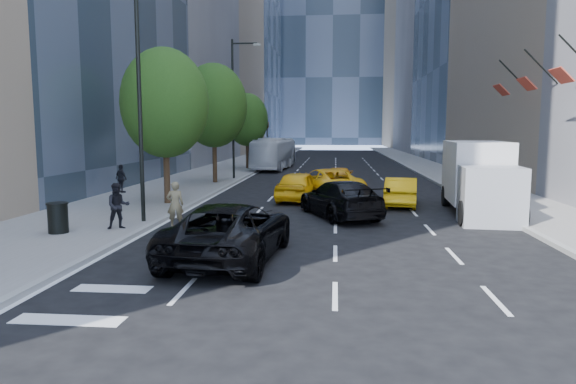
# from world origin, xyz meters

# --- Properties ---
(ground) EXTENTS (160.00, 160.00, 0.00)m
(ground) POSITION_xyz_m (0.00, 0.00, 0.00)
(ground) COLOR black
(ground) RESTS_ON ground
(sidewalk_left) EXTENTS (6.00, 120.00, 0.15)m
(sidewalk_left) POSITION_xyz_m (-9.00, 30.00, 0.07)
(sidewalk_left) COLOR slate
(sidewalk_left) RESTS_ON ground
(sidewalk_right) EXTENTS (4.00, 120.00, 0.15)m
(sidewalk_right) POSITION_xyz_m (10.00, 30.00, 0.07)
(sidewalk_right) COLOR slate
(sidewalk_right) RESTS_ON ground
(tower_left_end) EXTENTS (20.00, 28.00, 60.00)m
(tower_left_end) POSITION_xyz_m (-22.00, 92.00, 30.00)
(tower_left_end) COLOR #2B3743
(tower_left_end) RESTS_ON ground
(tower_right_far) EXTENTS (20.00, 24.00, 50.00)m
(tower_right_far) POSITION_xyz_m (22.00, 98.00, 25.00)
(tower_right_far) COLOR gray
(tower_right_far) RESTS_ON ground
(lamp_near) EXTENTS (2.13, 0.22, 10.00)m
(lamp_near) POSITION_xyz_m (-6.32, 4.00, 5.81)
(lamp_near) COLOR black
(lamp_near) RESTS_ON sidewalk_left
(lamp_far) EXTENTS (2.13, 0.22, 10.00)m
(lamp_far) POSITION_xyz_m (-6.32, 22.00, 5.81)
(lamp_far) COLOR black
(lamp_far) RESTS_ON sidewalk_left
(tree_near) EXTENTS (4.20, 4.20, 7.46)m
(tree_near) POSITION_xyz_m (-7.20, 9.00, 4.97)
(tree_near) COLOR #322113
(tree_near) RESTS_ON sidewalk_left
(tree_mid) EXTENTS (4.50, 4.50, 7.99)m
(tree_mid) POSITION_xyz_m (-7.20, 19.00, 5.32)
(tree_mid) COLOR #322113
(tree_mid) RESTS_ON sidewalk_left
(tree_far) EXTENTS (3.90, 3.90, 6.92)m
(tree_far) POSITION_xyz_m (-7.20, 32.00, 4.62)
(tree_far) COLOR #322113
(tree_far) RESTS_ON sidewalk_left
(traffic_signal) EXTENTS (2.48, 0.53, 5.20)m
(traffic_signal) POSITION_xyz_m (-6.40, 40.00, 4.23)
(traffic_signal) COLOR black
(traffic_signal) RESTS_ON sidewalk_left
(facade_flags) EXTENTS (1.85, 13.30, 2.05)m
(facade_flags) POSITION_xyz_m (10.64, 10.00, 6.18)
(facade_flags) COLOR black
(facade_flags) RESTS_ON ground
(skateboarder) EXTENTS (0.72, 0.59, 1.71)m
(skateboarder) POSITION_xyz_m (-4.89, 3.00, 0.85)
(skateboarder) COLOR #6F6545
(skateboarder) RESTS_ON ground
(black_sedan_lincoln) EXTENTS (3.20, 6.13, 1.65)m
(black_sedan_lincoln) POSITION_xyz_m (-2.00, -1.00, 0.82)
(black_sedan_lincoln) COLOR black
(black_sedan_lincoln) RESTS_ON ground
(black_sedan_mercedes) EXTENTS (4.07, 5.85, 1.57)m
(black_sedan_mercedes) POSITION_xyz_m (1.20, 6.52, 0.79)
(black_sedan_mercedes) COLOR black
(black_sedan_mercedes) RESTS_ON ground
(taxi_a) EXTENTS (2.45, 4.82, 1.57)m
(taxi_a) POSITION_xyz_m (-0.93, 11.50, 0.79)
(taxi_a) COLOR #F5B10C
(taxi_a) RESTS_ON ground
(taxi_b) EXTENTS (2.09, 4.43, 1.40)m
(taxi_b) POSITION_xyz_m (4.20, 10.17, 0.70)
(taxi_b) COLOR #E8A80C
(taxi_b) RESTS_ON ground
(taxi_c) EXTENTS (4.52, 6.33, 1.60)m
(taxi_c) POSITION_xyz_m (0.50, 13.00, 0.80)
(taxi_c) COLOR yellow
(taxi_c) RESTS_ON ground
(taxi_d) EXTENTS (1.98, 4.47, 1.28)m
(taxi_d) POSITION_xyz_m (1.20, 18.37, 0.64)
(taxi_d) COLOR orange
(taxi_d) RESTS_ON ground
(city_bus) EXTENTS (3.18, 10.74, 2.95)m
(city_bus) POSITION_xyz_m (-4.80, 32.91, 1.48)
(city_bus) COLOR silver
(city_bus) RESTS_ON ground
(box_truck) EXTENTS (2.94, 6.83, 3.18)m
(box_truck) POSITION_xyz_m (7.22, 7.67, 1.62)
(box_truck) COLOR silver
(box_truck) RESTS_ON ground
(pedestrian_a) EXTENTS (1.01, 0.94, 1.67)m
(pedestrian_a) POSITION_xyz_m (-6.80, 2.37, 0.98)
(pedestrian_a) COLOR black
(pedestrian_a) RESTS_ON sidewalk_left
(pedestrian_b) EXTENTS (1.01, 0.83, 1.60)m
(pedestrian_b) POSITION_xyz_m (-11.12, 12.72, 0.95)
(pedestrian_b) COLOR black
(pedestrian_b) RESTS_ON sidewalk_left
(trash_can) EXTENTS (0.67, 0.67, 1.01)m
(trash_can) POSITION_xyz_m (-8.58, 1.48, 0.65)
(trash_can) COLOR black
(trash_can) RESTS_ON sidewalk_left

